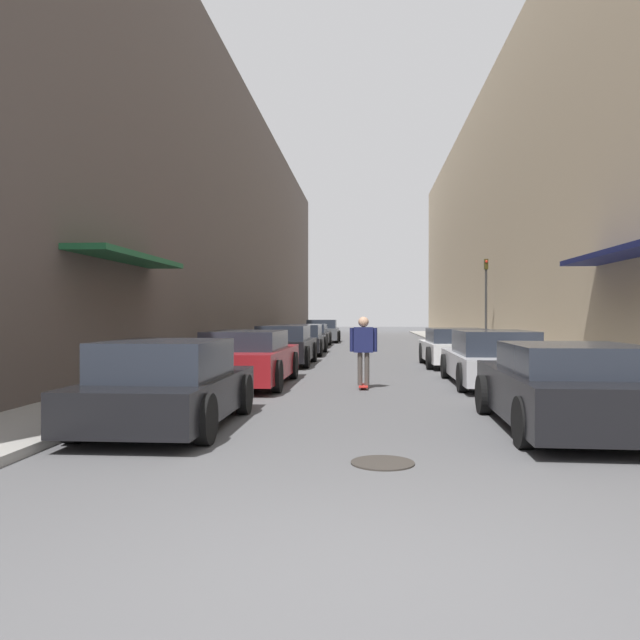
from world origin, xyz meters
name	(u,v)px	position (x,y,z in m)	size (l,w,h in m)	color
ground	(368,354)	(0.00, 22.08, 0.00)	(121.42, 121.42, 0.00)	#515154
curb_strip_left	(274,346)	(-4.77, 27.60, 0.06)	(1.80, 55.19, 0.12)	gray
curb_strip_right	(464,347)	(4.77, 27.60, 0.06)	(1.80, 55.19, 0.12)	gray
building_row_left	(218,226)	(-7.67, 27.59, 6.18)	(4.90, 55.19, 12.36)	#564C47
building_row_right	(524,217)	(7.67, 27.59, 6.47)	(4.90, 55.19, 12.94)	tan
parked_car_left_0	(168,386)	(-2.86, 4.99, 0.61)	(1.89, 3.96, 1.27)	black
parked_car_left_1	(248,358)	(-2.76, 10.44, 0.63)	(1.96, 4.62, 1.27)	maroon
parked_car_left_2	(284,346)	(-2.70, 16.37, 0.63)	(1.87, 4.24, 1.29)	black
parked_car_left_3	(301,340)	(-2.76, 21.86, 0.61)	(1.97, 4.68, 1.24)	black
parked_car_left_4	(311,335)	(-2.93, 28.08, 0.59)	(1.96, 4.75, 1.17)	#232326
parked_car_left_5	(322,331)	(-2.72, 33.29, 0.65)	(2.06, 4.00, 1.35)	#515459
parked_car_right_0	(569,388)	(2.87, 5.22, 0.60)	(2.07, 4.37, 1.22)	black
parked_car_right_1	(492,359)	(2.90, 10.87, 0.61)	(1.96, 4.69, 1.27)	#B7B7BC
parked_car_right_2	(455,348)	(2.78, 16.18, 0.60)	(2.02, 4.07, 1.21)	silver
skateboarder	(363,345)	(-0.08, 9.99, 0.98)	(0.61, 0.78, 1.59)	#B2231E
manhole_cover	(383,463)	(0.19, 3.02, 0.01)	(0.70, 0.70, 0.02)	#332D28
traffic_light	(486,295)	(5.12, 23.66, 2.52)	(0.16, 0.22, 3.94)	#2D2D2D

